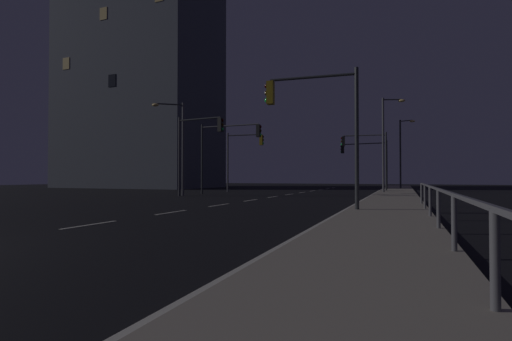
% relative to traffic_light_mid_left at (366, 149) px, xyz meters
% --- Properties ---
extents(ground_plane, '(112.00, 112.00, 0.00)m').
position_rel_traffic_light_mid_left_xyz_m(ground_plane, '(-5.16, -15.75, -4.02)').
color(ground_plane, black).
rests_on(ground_plane, ground).
extents(sidewalk_right, '(2.98, 77.00, 0.14)m').
position_rel_traffic_light_mid_left_xyz_m(sidewalk_right, '(2.71, -15.75, -3.95)').
color(sidewalk_right, '#9E937F').
rests_on(sidewalk_right, ground).
extents(lane_markings_center, '(0.14, 50.00, 0.01)m').
position_rel_traffic_light_mid_left_xyz_m(lane_markings_center, '(-5.16, -12.25, -4.02)').
color(lane_markings_center, silver).
rests_on(lane_markings_center, ground).
extents(lane_edge_line, '(0.14, 53.00, 0.01)m').
position_rel_traffic_light_mid_left_xyz_m(lane_edge_line, '(0.97, -10.75, -4.02)').
color(lane_edge_line, silver).
rests_on(lane_edge_line, ground).
extents(traffic_light_mid_left, '(4.21, 0.74, 5.49)m').
position_rel_traffic_light_mid_left_xyz_m(traffic_light_mid_left, '(0.00, 0.00, 0.00)').
color(traffic_light_mid_left, '#2D3033').
rests_on(traffic_light_mid_left, sidewalk_right).
extents(traffic_light_far_left, '(3.82, 0.53, 5.73)m').
position_rel_traffic_light_mid_left_xyz_m(traffic_light_far_left, '(-10.23, -13.90, -0.00)').
color(traffic_light_far_left, '#38383D').
rests_on(traffic_light_far_left, ground).
extents(traffic_light_near_left, '(5.03, 0.65, 5.17)m').
position_rel_traffic_light_mid_left_xyz_m(traffic_light_near_left, '(-0.58, 5.41, -0.18)').
color(traffic_light_near_left, '#2D3033').
rests_on(traffic_light_near_left, sidewalk_right).
extents(traffic_light_far_right, '(3.66, 0.47, 5.57)m').
position_rel_traffic_light_mid_left_xyz_m(traffic_light_far_right, '(-10.63, -5.09, -0.12)').
color(traffic_light_far_right, '#4C4C51').
rests_on(traffic_light_far_right, ground).
extents(traffic_light_overhead_east, '(3.77, 0.59, 5.52)m').
position_rel_traffic_light_mid_left_xyz_m(traffic_light_overhead_east, '(0.02, -21.86, -0.00)').
color(traffic_light_overhead_east, '#2D3033').
rests_on(traffic_light_overhead_east, sidewalk_right).
extents(traffic_light_far_center, '(5.33, 0.34, 5.71)m').
position_rel_traffic_light_mid_left_xyz_m(traffic_light_far_center, '(-9.75, -10.22, 0.06)').
color(traffic_light_far_center, '#2D3033').
rests_on(traffic_light_far_center, ground).
extents(street_lamp_corner, '(1.60, 0.62, 7.60)m').
position_rel_traffic_light_mid_left_xyz_m(street_lamp_corner, '(3.21, 7.25, 0.63)').
color(street_lamp_corner, '#2D3033').
rests_on(street_lamp_corner, sidewalk_right).
extents(street_lamp_median, '(1.98, 1.47, 6.95)m').
position_rel_traffic_light_mid_left_xyz_m(street_lamp_median, '(-12.33, -13.23, 0.21)').
color(street_lamp_median, '#4C4C51').
rests_on(street_lamp_median, ground).
extents(street_lamp_far_end, '(1.84, 0.76, 7.93)m').
position_rel_traffic_light_mid_left_xyz_m(street_lamp_far_end, '(1.98, -3.69, 0.83)').
color(street_lamp_far_end, '#4C4C51').
rests_on(street_lamp_far_end, sidewalk_right).
extents(barrier_fence, '(0.09, 17.88, 0.98)m').
position_rel_traffic_light_mid_left_xyz_m(barrier_fence, '(4.05, -26.36, -3.15)').
color(barrier_fence, '#59595E').
rests_on(barrier_fence, sidewalk_right).
extents(building_distant, '(19.86, 11.98, 28.43)m').
position_rel_traffic_light_mid_left_xyz_m(building_distant, '(-29.70, 3.68, 10.19)').
color(building_distant, '#4C515B').
rests_on(building_distant, ground).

